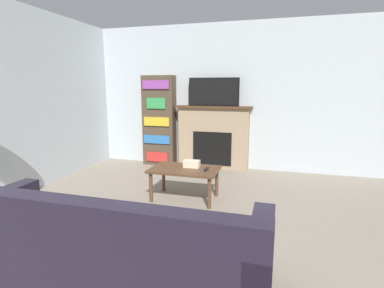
# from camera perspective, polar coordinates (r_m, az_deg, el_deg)

# --- Properties ---
(wall_back) EXTENTS (6.00, 0.06, 2.70)m
(wall_back) POSITION_cam_1_polar(r_m,az_deg,el_deg) (5.76, 6.05, 8.86)
(wall_back) COLOR silver
(wall_back) RESTS_ON ground_plane
(wall_side) EXTENTS (0.06, 5.43, 2.70)m
(wall_side) POSITION_cam_1_polar(r_m,az_deg,el_deg) (4.94, -30.16, 7.15)
(wall_side) COLOR silver
(wall_side) RESTS_ON ground_plane
(fireplace) EXTENTS (1.44, 0.28, 1.19)m
(fireplace) POSITION_cam_1_polar(r_m,az_deg,el_deg) (5.72, 4.08, 1.32)
(fireplace) COLOR tan
(fireplace) RESTS_ON ground_plane
(tv) EXTENTS (0.94, 0.03, 0.52)m
(tv) POSITION_cam_1_polar(r_m,az_deg,el_deg) (5.63, 4.16, 9.87)
(tv) COLOR black
(tv) RESTS_ON fireplace
(couch) EXTENTS (2.42, 0.87, 0.84)m
(couch) POSITION_cam_1_polar(r_m,az_deg,el_deg) (2.52, -15.87, -19.66)
(couch) COLOR black
(couch) RESTS_ON ground_plane
(coffee_table) EXTENTS (0.93, 0.59, 0.44)m
(coffee_table) POSITION_cam_1_polar(r_m,az_deg,el_deg) (4.14, -1.42, -5.44)
(coffee_table) COLOR brown
(coffee_table) RESTS_ON ground_plane
(tissue_box) EXTENTS (0.22, 0.12, 0.10)m
(tissue_box) POSITION_cam_1_polar(r_m,az_deg,el_deg) (4.16, -0.06, -3.79)
(tissue_box) COLOR beige
(tissue_box) RESTS_ON coffee_table
(remote_control) EXTENTS (0.04, 0.15, 0.02)m
(remote_control) POSITION_cam_1_polar(r_m,az_deg,el_deg) (4.04, 2.73, -4.82)
(remote_control) COLOR black
(remote_control) RESTS_ON coffee_table
(bookshelf) EXTENTS (0.64, 0.29, 1.76)m
(bookshelf) POSITION_cam_1_polar(r_m,az_deg,el_deg) (5.99, -6.25, 4.41)
(bookshelf) COLOR #4C3D2D
(bookshelf) RESTS_ON ground_plane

